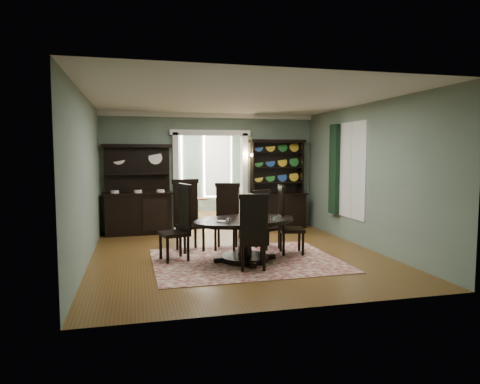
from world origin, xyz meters
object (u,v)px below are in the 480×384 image
object	(u,v)px
dining_table	(245,232)
welsh_dresser	(278,196)
parlor_table	(197,206)
sideboard	(138,203)

from	to	relation	value
dining_table	welsh_dresser	size ratio (longest dim) A/B	0.97
dining_table	parlor_table	xyz separation A→B (m)	(-0.17, 5.05, -0.11)
dining_table	parlor_table	bearing A→B (deg)	75.57
dining_table	parlor_table	distance (m)	5.05
parlor_table	dining_table	bearing A→B (deg)	-88.10
welsh_dresser	parlor_table	world-z (taller)	welsh_dresser
dining_table	parlor_table	world-z (taller)	dining_table
welsh_dresser	parlor_table	xyz separation A→B (m)	(-1.90, 1.80, -0.41)
sideboard	welsh_dresser	bearing A→B (deg)	-2.62
sideboard	welsh_dresser	size ratio (longest dim) A/B	0.94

